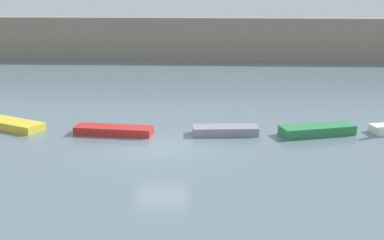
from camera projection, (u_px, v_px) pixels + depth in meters
name	position (u px, v px, depth m)	size (l,w,h in m)	color
ground_plane	(161.00, 147.00, 25.98)	(120.00, 120.00, 0.00)	slate
embankment_wall	(189.00, 39.00, 50.98)	(80.00, 1.20, 3.87)	gray
rowboat_yellow	(14.00, 125.00, 29.08)	(3.28, 1.24, 0.39)	gold
rowboat_red	(114.00, 130.00, 28.01)	(3.91, 1.06, 0.41)	red
rowboat_grey	(225.00, 130.00, 28.02)	(3.27, 1.08, 0.41)	gray
rowboat_green	(317.00, 130.00, 27.96)	(3.74, 1.22, 0.47)	#2D7F47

